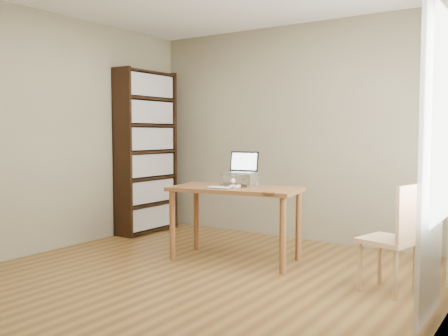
% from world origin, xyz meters
% --- Properties ---
extents(room, '(4.04, 4.54, 2.64)m').
position_xyz_m(room, '(0.03, 0.01, 1.30)').
color(room, '#563616').
rests_on(room, ground).
extents(bookshelf, '(0.30, 0.90, 2.10)m').
position_xyz_m(bookshelf, '(-1.83, 1.55, 1.05)').
color(bookshelf, black).
rests_on(bookshelf, ground).
extents(curtains, '(0.03, 1.90, 2.25)m').
position_xyz_m(curtains, '(1.92, 0.80, 1.17)').
color(curtains, white).
rests_on(curtains, ground).
extents(desk, '(1.37, 0.84, 0.75)m').
position_xyz_m(desk, '(-0.07, 0.93, 0.64)').
color(desk, brown).
rests_on(desk, ground).
extents(laptop_stand, '(0.32, 0.25, 0.13)m').
position_xyz_m(laptop_stand, '(-0.07, 1.01, 0.83)').
color(laptop_stand, silver).
rests_on(laptop_stand, desk).
extents(laptop, '(0.34, 0.30, 0.22)m').
position_xyz_m(laptop, '(-0.07, 1.07, 0.94)').
color(laptop, silver).
rests_on(laptop, laptop_stand).
extents(keyboard, '(0.26, 0.11, 0.02)m').
position_xyz_m(keyboard, '(-0.12, 0.71, 0.76)').
color(keyboard, silver).
rests_on(keyboard, desk).
extents(coaster, '(0.11, 0.11, 0.01)m').
position_xyz_m(coaster, '(0.45, 0.69, 0.75)').
color(coaster, '#56331D').
rests_on(coaster, desk).
extents(cat, '(0.25, 0.49, 0.16)m').
position_xyz_m(cat, '(-0.04, 1.05, 0.82)').
color(cat, '#453C36').
rests_on(cat, desk).
extents(chair, '(0.48, 0.48, 0.89)m').
position_xyz_m(chair, '(1.56, 0.78, 0.48)').
color(chair, tan).
rests_on(chair, ground).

